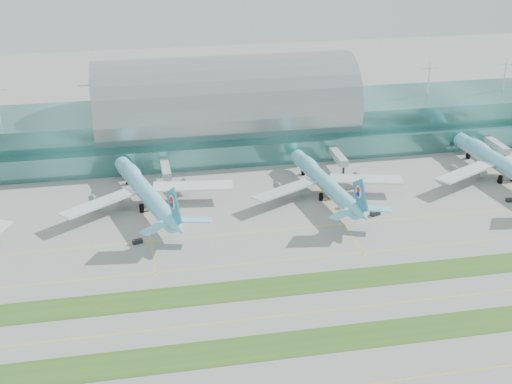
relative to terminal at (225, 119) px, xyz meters
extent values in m
plane|color=gray|center=(-0.01, -128.79, -14.23)|extent=(700.00, 700.00, 0.00)
cube|color=#3D7A75|center=(-0.01, 1.21, -4.23)|extent=(340.00, 42.00, 20.00)
cube|color=#3D7A75|center=(-0.01, -22.79, -9.23)|extent=(340.00, 8.00, 10.00)
ellipsoid|color=#9EA5A8|center=(-0.01, 1.21, 5.77)|extent=(340.00, 46.20, 16.17)
cylinder|color=white|center=(-0.01, 1.21, 13.77)|extent=(0.80, 0.80, 16.00)
cube|color=#B2B7B7|center=(-31.01, -33.79, -8.73)|extent=(3.50, 22.00, 3.00)
cylinder|color=black|center=(-31.01, -43.79, -12.23)|extent=(1.00, 1.00, 4.00)
cube|color=#B2B7B7|center=(43.99, -33.79, -8.73)|extent=(3.50, 22.00, 3.00)
cylinder|color=black|center=(43.99, -43.79, -12.23)|extent=(1.00, 1.00, 4.00)
cube|color=#B2B7B7|center=(118.99, -33.79, -8.73)|extent=(3.50, 22.00, 3.00)
cylinder|color=black|center=(118.99, -43.79, -12.23)|extent=(1.00, 1.00, 4.00)
cube|color=#2D591E|center=(-0.01, -156.79, -14.19)|extent=(420.00, 12.00, 0.08)
cube|color=#2D591E|center=(-0.01, -126.79, -14.19)|extent=(420.00, 12.00, 0.08)
cube|color=yellow|center=(-0.01, -142.79, -14.22)|extent=(420.00, 0.35, 0.01)
cube|color=yellow|center=(-0.01, -110.79, -14.22)|extent=(420.00, 0.35, 0.01)
cube|color=yellow|center=(-0.01, -88.79, -14.22)|extent=(420.00, 0.35, 0.01)
cylinder|color=#71D5F9|center=(-40.53, -59.15, -7.89)|extent=(22.37, 63.94, 6.44)
ellipsoid|color=#71D5F9|center=(-45.05, -41.70, -6.12)|extent=(10.83, 20.48, 4.59)
cone|color=#71D5F9|center=(-49.23, -25.57, -7.89)|extent=(7.53, 6.64, 6.44)
cone|color=#71D5F9|center=(-31.42, -94.34, -6.65)|extent=(8.26, 10.58, 6.12)
cube|color=white|center=(-58.11, -65.85, -8.31)|extent=(29.69, 24.82, 1.27)
cylinder|color=gray|center=(-54.99, -59.25, -10.49)|extent=(4.85, 6.41, 3.53)
cube|color=white|center=(-21.92, -56.48, -8.31)|extent=(31.91, 11.81, 1.27)
cylinder|color=gray|center=(-27.85, -52.22, -10.49)|extent=(4.85, 6.41, 3.53)
cube|color=teal|center=(-31.94, -92.33, -0.10)|extent=(4.02, 13.37, 14.97)
cylinder|color=white|center=(-32.20, -91.32, 1.45)|extent=(2.15, 5.06, 4.98)
cylinder|color=black|center=(-46.66, -35.46, -12.67)|extent=(1.87, 1.87, 3.12)
cylinder|color=black|center=(-42.51, -63.95, -12.67)|extent=(1.87, 1.87, 3.12)
cylinder|color=black|center=(-36.48, -62.39, -12.67)|extent=(1.87, 1.87, 3.12)
cylinder|color=#6AD1EA|center=(30.04, -62.31, -8.33)|extent=(13.14, 60.25, 6.00)
ellipsoid|color=#6AD1EA|center=(28.03, -45.64, -6.68)|extent=(7.84, 18.78, 4.27)
cone|color=#6AD1EA|center=(26.17, -30.24, -8.33)|extent=(6.53, 5.52, 6.00)
cone|color=#6AD1EA|center=(34.10, -95.91, -7.17)|extent=(6.70, 9.32, 5.70)
cube|color=silver|center=(12.99, -66.31, -8.71)|extent=(28.92, 20.39, 1.18)
cylinder|color=gray|center=(16.69, -60.61, -10.75)|extent=(3.90, 5.67, 3.29)
cube|color=silver|center=(47.56, -62.14, -8.71)|extent=(29.91, 14.60, 1.18)
cylinder|color=gray|center=(42.61, -57.48, -10.75)|extent=(3.90, 5.67, 3.29)
cube|color=teal|center=(33.87, -93.99, -1.07)|extent=(2.10, 12.69, 13.94)
cylinder|color=white|center=(33.75, -93.03, 0.38)|extent=(1.42, 4.71, 4.64)
cylinder|color=black|center=(27.31, -39.69, -12.78)|extent=(1.74, 1.74, 2.90)
cylinder|color=black|center=(27.63, -66.50, -12.78)|extent=(1.74, 1.74, 2.90)
cylinder|color=black|center=(33.39, -65.80, -12.78)|extent=(1.74, 1.74, 2.90)
cylinder|color=#6ED5F2|center=(108.44, -59.79, -7.83)|extent=(13.51, 65.31, 6.50)
ellipsoid|color=#6ED5F2|center=(106.47, -41.70, -6.05)|extent=(8.28, 20.31, 4.63)
cone|color=#6ED5F2|center=(104.64, -24.99, -7.83)|extent=(7.03, 5.92, 6.50)
cube|color=white|center=(89.91, -63.92, -8.25)|extent=(31.44, 21.83, 1.28)
cylinder|color=gray|center=(93.99, -57.78, -10.45)|extent=(4.17, 6.12, 3.56)
cylinder|color=black|center=(105.76, -35.24, -12.65)|extent=(1.89, 1.89, 3.14)
cylinder|color=black|center=(105.77, -64.30, -12.65)|extent=(1.89, 1.89, 3.14)
cube|color=black|center=(-45.22, -89.29, -13.49)|extent=(3.80, 2.47, 1.47)
cube|color=black|center=(-34.28, -75.20, -13.50)|extent=(3.87, 2.36, 1.46)
cube|color=#C7A40B|center=(34.53, -75.04, -13.41)|extent=(3.64, 1.69, 1.63)
cube|color=black|center=(43.90, -83.86, -13.33)|extent=(4.25, 3.10, 1.79)
cube|color=black|center=(100.38, -82.30, -13.55)|extent=(3.40, 2.00, 1.34)
camera|label=1|loc=(-46.99, -313.15, 102.86)|focal=50.00mm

